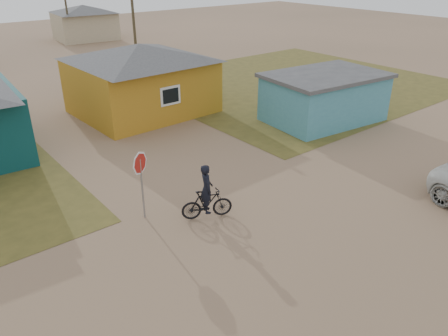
# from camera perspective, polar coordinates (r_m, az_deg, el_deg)

# --- Properties ---
(ground) EXTENTS (120.00, 120.00, 0.00)m
(ground) POSITION_cam_1_polar(r_m,az_deg,el_deg) (14.70, 8.34, -8.24)
(ground) COLOR #8C6C51
(grass_ne) EXTENTS (20.00, 18.00, 0.00)m
(grass_ne) POSITION_cam_1_polar(r_m,az_deg,el_deg) (32.37, 8.85, 10.92)
(grass_ne) COLOR brown
(grass_ne) RESTS_ON ground
(house_yellow) EXTENTS (7.72, 6.76, 3.90)m
(house_yellow) POSITION_cam_1_polar(r_m,az_deg,el_deg) (25.72, -10.75, 11.51)
(house_yellow) COLOR #B57C1B
(house_yellow) RESTS_ON ground
(shed_turquoise) EXTENTS (6.71, 4.93, 2.60)m
(shed_turquoise) POSITION_cam_1_polar(r_m,az_deg,el_deg) (24.66, 12.93, 9.03)
(shed_turquoise) COLOR teal
(shed_turquoise) RESTS_ON ground
(house_beige_east) EXTENTS (6.95, 6.05, 3.60)m
(house_beige_east) POSITION_cam_1_polar(r_m,az_deg,el_deg) (52.14, -17.74, 17.73)
(house_beige_east) COLOR tan
(house_beige_east) RESTS_ON ground
(utility_pole_near) EXTENTS (1.40, 0.20, 8.00)m
(utility_pole_near) POSITION_cam_1_polar(r_m,az_deg,el_deg) (34.15, -11.75, 18.55)
(utility_pole_near) COLOR #473D2A
(utility_pole_near) RESTS_ON ground
(utility_pole_far) EXTENTS (1.40, 0.20, 8.00)m
(utility_pole_far) POSITION_cam_1_polar(r_m,az_deg,el_deg) (49.16, -20.00, 19.70)
(utility_pole_far) COLOR #473D2A
(utility_pole_far) RESTS_ON ground
(stop_sign) EXTENTS (0.81, 0.13, 2.49)m
(stop_sign) POSITION_cam_1_polar(r_m,az_deg,el_deg) (14.67, -10.84, -0.27)
(stop_sign) COLOR gray
(stop_sign) RESTS_ON ground
(cyclist) EXTENTS (1.83, 1.20, 2.01)m
(cyclist) POSITION_cam_1_polar(r_m,az_deg,el_deg) (14.94, -2.26, -4.06)
(cyclist) COLOR black
(cyclist) RESTS_ON ground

